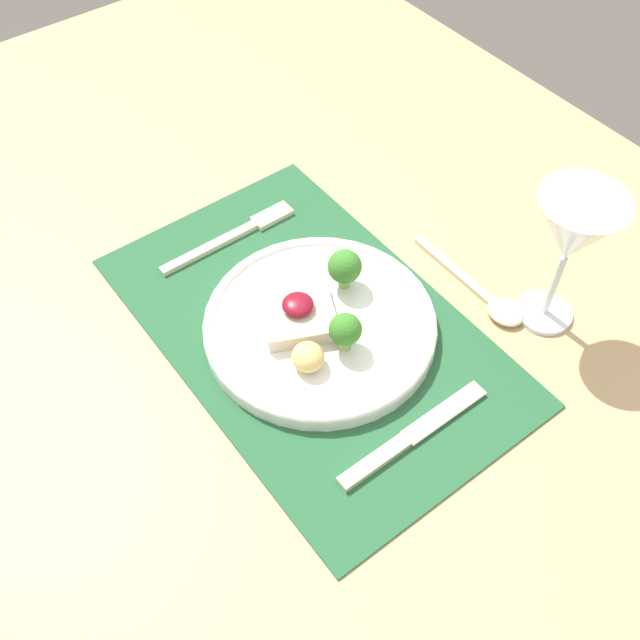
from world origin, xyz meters
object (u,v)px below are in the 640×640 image
object	(u,v)px
knife	(404,441)
wine_glass_near	(573,234)
spoon	(490,300)
dinner_plate	(320,323)
fork	(237,233)

from	to	relation	value
knife	wine_glass_near	size ratio (longest dim) A/B	1.07
knife	spoon	size ratio (longest dim) A/B	1.09
dinner_plate	wine_glass_near	bearing A→B (deg)	58.71
dinner_plate	wine_glass_near	size ratio (longest dim) A/B	1.48
spoon	fork	bearing A→B (deg)	-151.34
dinner_plate	knife	xyz separation A→B (m)	(0.17, -0.02, -0.01)
fork	knife	size ratio (longest dim) A/B	1.00
dinner_plate	wine_glass_near	distance (m)	0.29
dinner_plate	fork	distance (m)	0.19
knife	spoon	distance (m)	0.22
fork	knife	bearing A→B (deg)	-6.24
fork	spoon	xyz separation A→B (m)	(0.27, 0.18, -0.00)
knife	wine_glass_near	bearing A→B (deg)	96.19
fork	spoon	world-z (taller)	spoon
fork	dinner_plate	bearing A→B (deg)	-4.57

